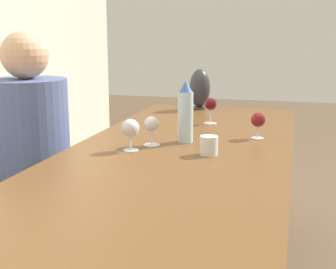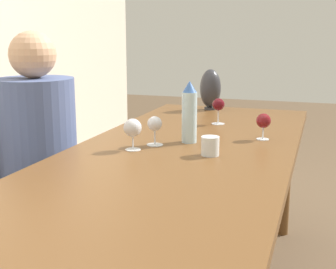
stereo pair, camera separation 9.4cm
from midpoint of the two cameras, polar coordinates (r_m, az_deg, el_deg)
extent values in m
cube|color=brown|center=(1.93, 2.96, -2.48)|extent=(2.34, 0.91, 0.04)
cylinder|color=brown|center=(3.01, 14.97, -5.14)|extent=(0.07, 0.07, 0.74)
cylinder|color=brown|center=(3.12, 1.89, -4.06)|extent=(0.07, 0.07, 0.74)
cylinder|color=#ADCCD6|center=(2.04, 3.94, 2.08)|extent=(0.07, 0.07, 0.22)
cone|color=#33599E|center=(2.02, 4.00, 5.85)|extent=(0.06, 0.06, 0.05)
cylinder|color=silver|center=(1.85, 6.63, -1.41)|extent=(0.07, 0.07, 0.08)
cylinder|color=#2D2D33|center=(2.95, 6.05, 3.19)|extent=(0.07, 0.07, 0.01)
ellipsoid|color=#2D2D33|center=(2.93, 6.11, 5.62)|extent=(0.13, 0.13, 0.24)
cylinder|color=silver|center=(2.16, 12.70, -0.57)|extent=(0.06, 0.06, 0.00)
cylinder|color=silver|center=(2.16, 12.74, 0.19)|extent=(0.01, 0.01, 0.06)
sphere|color=maroon|center=(2.15, 12.81, 1.64)|extent=(0.07, 0.07, 0.07)
cylinder|color=silver|center=(2.49, 7.20, 1.31)|extent=(0.07, 0.07, 0.00)
cylinder|color=silver|center=(2.48, 7.22, 2.18)|extent=(0.01, 0.01, 0.07)
sphere|color=#510C14|center=(2.47, 7.26, 3.66)|extent=(0.06, 0.06, 0.06)
cylinder|color=silver|center=(1.93, -2.89, -1.86)|extent=(0.06, 0.06, 0.00)
cylinder|color=silver|center=(1.92, -2.90, -0.96)|extent=(0.01, 0.01, 0.06)
sphere|color=silver|center=(1.91, -2.92, 0.83)|extent=(0.07, 0.07, 0.07)
cylinder|color=silver|center=(2.01, -0.27, -1.27)|extent=(0.07, 0.07, 0.00)
cylinder|color=silver|center=(2.00, -0.27, -0.33)|extent=(0.01, 0.01, 0.06)
sphere|color=silver|center=(1.99, -0.27, 1.33)|extent=(0.06, 0.06, 0.06)
cube|color=brown|center=(2.41, -14.10, -7.67)|extent=(0.44, 0.44, 0.04)
cube|color=brown|center=(2.46, -18.32, -2.01)|extent=(0.40, 0.03, 0.42)
cylinder|color=brown|center=(2.26, -12.23, -15.32)|extent=(0.04, 0.04, 0.42)
cylinder|color=brown|center=(2.56, -7.84, -11.73)|extent=(0.04, 0.04, 0.42)
cylinder|color=brown|center=(2.74, -15.11, -10.41)|extent=(0.04, 0.04, 0.42)
cube|color=#2D2D38|center=(2.46, -12.53, -12.48)|extent=(0.28, 0.20, 0.46)
cylinder|color=#475684|center=(2.33, -14.50, -0.47)|extent=(0.37, 0.37, 0.58)
sphere|color=tan|center=(2.28, -15.05, 9.40)|extent=(0.22, 0.22, 0.22)
camera|label=1|loc=(0.05, -88.46, 0.34)|focal=50.00mm
camera|label=2|loc=(0.05, 91.54, -0.34)|focal=50.00mm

